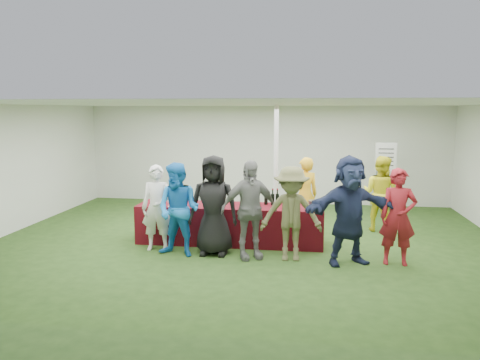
# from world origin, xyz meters

# --- Properties ---
(ground) EXTENTS (60.00, 60.00, 0.00)m
(ground) POSITION_xyz_m (0.00, 0.00, 0.00)
(ground) COLOR #284719
(ground) RESTS_ON ground
(tent) EXTENTS (10.00, 10.00, 10.00)m
(tent) POSITION_xyz_m (0.50, 1.20, 1.35)
(tent) COLOR white
(tent) RESTS_ON ground
(serving_table) EXTENTS (3.60, 0.80, 0.75)m
(serving_table) POSITION_xyz_m (-0.30, -0.16, 0.38)
(serving_table) COLOR #5A0715
(serving_table) RESTS_ON ground
(wine_bottles) EXTENTS (0.72, 0.14, 0.32)m
(wine_bottles) POSITION_xyz_m (0.32, -0.01, 0.87)
(wine_bottles) COLOR black
(wine_bottles) RESTS_ON serving_table
(wine_glasses) EXTENTS (1.08, 0.11, 0.16)m
(wine_glasses) POSITION_xyz_m (-1.21, -0.42, 0.86)
(wine_glasses) COLOR silver
(wine_glasses) RESTS_ON serving_table
(water_bottle) EXTENTS (0.07, 0.07, 0.23)m
(water_bottle) POSITION_xyz_m (-0.26, -0.08, 0.85)
(water_bottle) COLOR silver
(water_bottle) RESTS_ON serving_table
(bar_towel) EXTENTS (0.25, 0.18, 0.03)m
(bar_towel) POSITION_xyz_m (1.30, -0.11, 0.77)
(bar_towel) COLOR white
(bar_towel) RESTS_ON serving_table
(dump_bucket) EXTENTS (0.22, 0.22, 0.18)m
(dump_bucket) POSITION_xyz_m (1.32, -0.38, 0.84)
(dump_bucket) COLOR slate
(dump_bucket) RESTS_ON serving_table
(wine_list_sign) EXTENTS (0.50, 0.03, 1.80)m
(wine_list_sign) POSITION_xyz_m (3.06, 2.76, 1.32)
(wine_list_sign) COLOR slate
(wine_list_sign) RESTS_ON ground
(staff_pourer) EXTENTS (0.68, 0.56, 1.61)m
(staff_pourer) POSITION_xyz_m (1.14, 0.88, 0.80)
(staff_pourer) COLOR gold
(staff_pourer) RESTS_ON ground
(staff_back) EXTENTS (1.00, 0.94, 1.62)m
(staff_back) POSITION_xyz_m (2.74, 1.22, 0.81)
(staff_back) COLOR yellow
(staff_back) RESTS_ON ground
(customer_0) EXTENTS (0.61, 0.43, 1.59)m
(customer_0) POSITION_xyz_m (-1.54, -0.81, 0.80)
(customer_0) COLOR silver
(customer_0) RESTS_ON ground
(customer_1) EXTENTS (0.93, 0.80, 1.67)m
(customer_1) POSITION_xyz_m (-1.06, -1.09, 0.83)
(customer_1) COLOR blue
(customer_1) RESTS_ON ground
(customer_2) EXTENTS (0.88, 0.57, 1.79)m
(customer_2) POSITION_xyz_m (-0.47, -0.90, 0.90)
(customer_2) COLOR black
(customer_2) RESTS_ON ground
(customer_3) EXTENTS (1.10, 0.82, 1.73)m
(customer_3) POSITION_xyz_m (0.19, -1.05, 0.87)
(customer_3) COLOR slate
(customer_3) RESTS_ON ground
(customer_4) EXTENTS (1.09, 0.66, 1.64)m
(customer_4) POSITION_xyz_m (0.92, -1.05, 0.82)
(customer_4) COLOR brown
(customer_4) RESTS_ON ground
(customer_5) EXTENTS (1.79, 1.17, 1.84)m
(customer_5) POSITION_xyz_m (1.89, -1.11, 0.92)
(customer_5) COLOR #1B2442
(customer_5) RESTS_ON ground
(customer_6) EXTENTS (0.62, 0.42, 1.63)m
(customer_6) POSITION_xyz_m (2.70, -1.02, 0.81)
(customer_6) COLOR maroon
(customer_6) RESTS_ON ground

